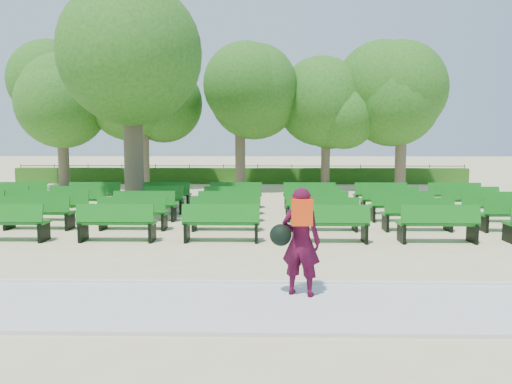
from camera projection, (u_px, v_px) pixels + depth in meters
ground at (216, 225)px, 14.94m from camera, size 120.00×120.00×0.00m
paving at (168, 306)px, 7.58m from camera, size 30.00×2.20×0.06m
curb at (181, 283)px, 8.72m from camera, size 30.00×0.12×0.10m
hedge at (240, 176)px, 28.81m from camera, size 26.00×0.70×0.90m
fence at (241, 183)px, 29.25m from camera, size 26.00×0.10×1.02m
tree_line at (236, 191)px, 24.88m from camera, size 21.80×6.80×7.04m
bench_array at (231, 218)px, 15.62m from camera, size 1.92×0.61×1.21m
tree_among at (132, 69)px, 16.67m from camera, size 4.85×4.85×7.11m
person at (299, 240)px, 7.93m from camera, size 0.87×0.61×1.74m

